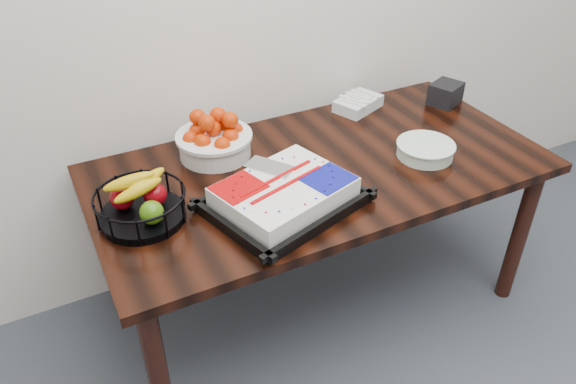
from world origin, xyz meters
name	(u,v)px	position (x,y,z in m)	size (l,w,h in m)	color
table	(320,183)	(0.00, 2.00, 0.66)	(1.80, 0.90, 0.75)	black
cake_tray	(284,195)	(-0.25, 1.82, 0.80)	(0.60, 0.52, 0.10)	black
tangerine_bowl	(214,137)	(-0.34, 2.26, 0.83)	(0.31, 0.31, 0.19)	white
fruit_basket	(140,203)	(-0.72, 1.97, 0.82)	(0.31, 0.31, 0.17)	black
plate_stack	(425,150)	(0.41, 1.87, 0.78)	(0.24, 0.24, 0.06)	white
fork_bag	(358,103)	(0.40, 2.35, 0.78)	(0.25, 0.21, 0.06)	silver
napkin_box	(445,94)	(0.80, 2.21, 0.80)	(0.14, 0.12, 0.10)	black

